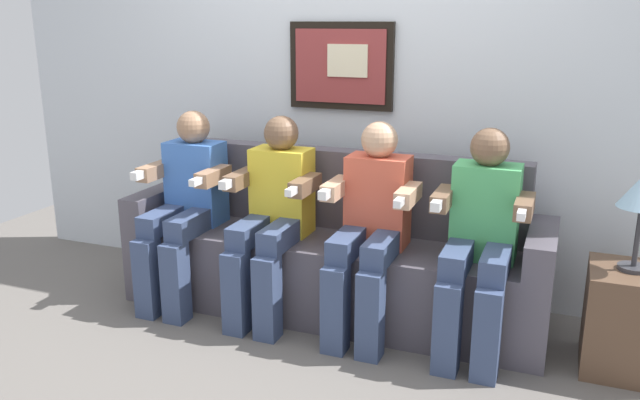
# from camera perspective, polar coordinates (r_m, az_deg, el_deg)

# --- Properties ---
(ground_plane) EXTENTS (6.19, 6.19, 0.00)m
(ground_plane) POSITION_cam_1_polar(r_m,az_deg,el_deg) (3.51, -0.91, -11.68)
(ground_plane) COLOR #66605B
(back_wall_assembly) EXTENTS (4.76, 0.10, 2.60)m
(back_wall_assembly) POSITION_cam_1_polar(r_m,az_deg,el_deg) (3.86, 3.36, 10.96)
(back_wall_assembly) COLOR silver
(back_wall_assembly) RESTS_ON ground_plane
(couch) EXTENTS (2.36, 0.58, 0.90)m
(couch) POSITION_cam_1_polar(r_m,az_deg,el_deg) (3.67, 1.01, -5.15)
(couch) COLOR #514C56
(couch) RESTS_ON ground_plane
(person_leftmost) EXTENTS (0.46, 0.56, 1.11)m
(person_leftmost) POSITION_cam_1_polar(r_m,az_deg,el_deg) (3.79, -11.74, -0.11)
(person_leftmost) COLOR #3F72CC
(person_leftmost) RESTS_ON ground_plane
(person_left_center) EXTENTS (0.46, 0.56, 1.11)m
(person_left_center) POSITION_cam_1_polar(r_m,az_deg,el_deg) (3.53, -4.15, -1.00)
(person_left_center) COLOR yellow
(person_left_center) RESTS_ON ground_plane
(person_right_center) EXTENTS (0.46, 0.56, 1.11)m
(person_right_center) POSITION_cam_1_polar(r_m,az_deg,el_deg) (3.34, 4.49, -1.99)
(person_right_center) COLOR #D8593F
(person_right_center) RESTS_ON ground_plane
(person_rightmost) EXTENTS (0.46, 0.56, 1.11)m
(person_rightmost) POSITION_cam_1_polar(r_m,az_deg,el_deg) (3.23, 13.95, -3.01)
(person_rightmost) COLOR #4CB266
(person_rightmost) RESTS_ON ground_plane
(side_table_right) EXTENTS (0.40, 0.40, 0.50)m
(side_table_right) POSITION_cam_1_polar(r_m,az_deg,el_deg) (3.41, 25.58, -9.55)
(side_table_right) COLOR brown
(side_table_right) RESTS_ON ground_plane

